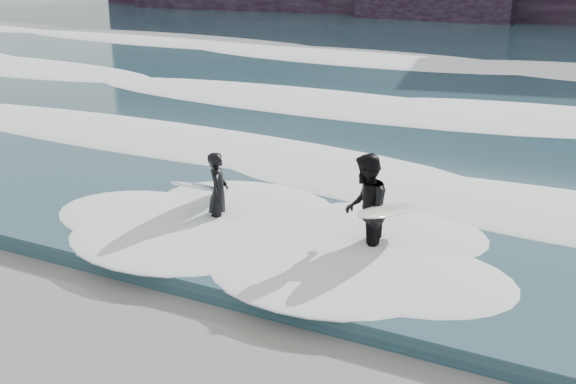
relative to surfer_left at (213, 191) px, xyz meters
name	(u,v)px	position (x,y,z in m)	size (l,w,h in m)	color
sea	(528,56)	(1.48, 23.50, -0.62)	(90.00, 52.00, 0.30)	#264650
foam_near	(360,170)	(1.48, 3.50, -0.37)	(60.00, 3.20, 0.20)	white
foam_mid	(449,106)	(1.48, 10.50, -0.35)	(60.00, 4.00, 0.24)	white
foam_far	(510,62)	(1.48, 19.50, -0.32)	(60.00, 4.80, 0.30)	white
surfer_left	(213,191)	(0.00, 0.00, 0.00)	(1.14, 2.19, 1.51)	black
surfer_right	(368,209)	(3.04, -0.03, 0.17)	(1.24, 2.15, 1.86)	black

